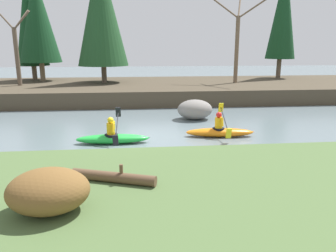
{
  "coord_description": "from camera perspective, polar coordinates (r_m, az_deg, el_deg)",
  "views": [
    {
      "loc": [
        -0.21,
        -12.7,
        3.57
      ],
      "look_at": [
        1.01,
        -0.54,
        0.55
      ],
      "focal_mm": 35.0,
      "sensor_mm": 36.0,
      "label": 1
    }
  ],
  "objects": [
    {
      "name": "conifer_tree_left",
      "position": [
        26.52,
        -21.77,
        17.06
      ],
      "size": [
        2.98,
        2.98,
        7.66
      ],
      "color": "#7A664C",
      "rests_on": "riverbank_far"
    },
    {
      "name": "conifer_tree_centre",
      "position": [
        28.55,
        19.42,
        18.28
      ],
      "size": [
        2.3,
        2.3,
        8.82
      ],
      "color": "brown",
      "rests_on": "riverbank_far"
    },
    {
      "name": "conifer_tree_far_left",
      "position": [
        27.66,
        -23.01,
        16.9
      ],
      "size": [
        2.37,
        2.37,
        8.06
      ],
      "color": "brown",
      "rests_on": "riverbank_far"
    },
    {
      "name": "riverbank_near",
      "position": [
        7.27,
        -3.54,
        -13.07
      ],
      "size": [
        44.0,
        6.06,
        0.56
      ],
      "color": "#4C6638",
      "rests_on": "ground"
    },
    {
      "name": "conifer_tree_mid_left",
      "position": [
        24.18,
        -11.57,
        19.18
      ],
      "size": [
        3.52,
        3.52,
        8.7
      ],
      "color": "brown",
      "rests_on": "riverbank_far"
    },
    {
      "name": "boulder_midstream",
      "position": [
        16.22,
        4.69,
        2.88
      ],
      "size": [
        1.73,
        1.35,
        0.98
      ],
      "color": "gray",
      "rests_on": "ground"
    },
    {
      "name": "bare_tree_mid_upstream",
      "position": [
        23.96,
        11.96,
        14.2
      ],
      "size": [
        3.35,
        3.31,
        6.06
      ],
      "color": "brown",
      "rests_on": "riverbank_far"
    },
    {
      "name": "bare_tree_upstream",
      "position": [
        24.0,
        -24.83,
        12.0
      ],
      "size": [
        2.77,
        2.73,
        4.95
      ],
      "color": "brown",
      "rests_on": "riverbank_far"
    },
    {
      "name": "kayaker_middle",
      "position": [
        12.39,
        -9.53,
        -2.0
      ],
      "size": [
        2.77,
        2.06,
        1.2
      ],
      "rotation": [
        0.0,
        0.0,
        -0.01
      ],
      "color": "green",
      "rests_on": "ground"
    },
    {
      "name": "driftwood_log",
      "position": [
        7.57,
        -9.5,
        -8.77
      ],
      "size": [
        1.96,
        0.91,
        0.44
      ],
      "rotation": [
        0.0,
        0.0,
        -0.35
      ],
      "color": "brown",
      "rests_on": "riverbank_near"
    },
    {
      "name": "shrub_clump_second",
      "position": [
        6.52,
        -20.1,
        -10.56
      ],
      "size": [
        1.51,
        1.26,
        0.82
      ],
      "color": "brown",
      "rests_on": "riverbank_near"
    },
    {
      "name": "riverbank_far",
      "position": [
        23.55,
        -5.17,
        6.3
      ],
      "size": [
        44.0,
        9.37,
        0.97
      ],
      "color": "#473D2D",
      "rests_on": "ground"
    },
    {
      "name": "kayaker_lead",
      "position": [
        13.29,
        9.08,
        -0.89
      ],
      "size": [
        2.79,
        2.07,
        1.2
      ],
      "rotation": [
        0.0,
        0.0,
        -0.09
      ],
      "color": "orange",
      "rests_on": "ground"
    },
    {
      "name": "ground_plane",
      "position": [
        13.2,
        -4.59,
        -1.86
      ],
      "size": [
        90.0,
        90.0,
        0.0
      ],
      "primitive_type": "plane",
      "color": "slate"
    }
  ]
}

